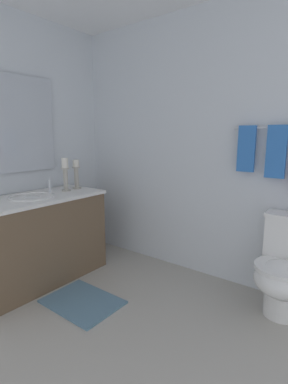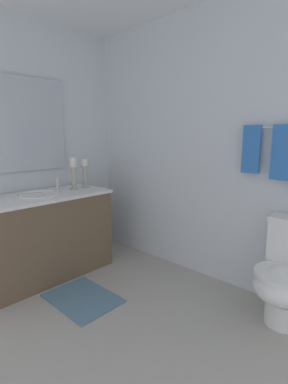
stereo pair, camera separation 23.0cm
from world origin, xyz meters
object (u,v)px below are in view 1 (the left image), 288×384
at_px(bath_mat, 82,302).
at_px(towel_center, 276,152).
at_px(candle_holder_short, 65,173).
at_px(vanity_cabinet, 35,240).
at_px(towel_bar, 279,127).
at_px(towel_near_vanity, 246,149).
at_px(sink_basin, 32,201).
at_px(candle_holder_tall, 76,173).
at_px(toilet, 284,269).
at_px(mirror, 9,124).

bearing_deg(bath_mat, towel_center, 41.63).
xyz_separation_m(candle_holder_short, bath_mat, (0.63, -0.38, -0.97)).
relative_size(vanity_cabinet, towel_bar, 1.86).
bearing_deg(towel_near_vanity, sink_basin, -146.55).
relative_size(vanity_cabinet, sink_basin, 3.21).
relative_size(candle_holder_tall, towel_bar, 0.43).
relative_size(toilet, towel_bar, 1.08).
distance_m(mirror, bath_mat, 1.70).
relative_size(mirror, candle_holder_short, 2.82).
relative_size(vanity_cabinet, candle_holder_short, 3.96).
bearing_deg(vanity_cabinet, towel_center, 29.89).
xyz_separation_m(sink_basin, mirror, (-0.28, -0.00, 0.68)).
height_order(vanity_cabinet, toilet, vanity_cabinet).
height_order(toilet, towel_near_vanity, towel_near_vanity).
bearing_deg(mirror, sink_basin, 0.20).
relative_size(candle_holder_tall, candle_holder_short, 0.91).
xyz_separation_m(mirror, towel_near_vanity, (1.82, 1.02, -0.21)).
height_order(candle_holder_tall, candle_holder_short, candle_holder_short).
bearing_deg(towel_bar, candle_holder_tall, -164.11).
distance_m(candle_holder_tall, candle_holder_short, 0.15).
bearing_deg(candle_holder_tall, mirror, -116.39).
xyz_separation_m(sink_basin, candle_holder_tall, (-0.02, 0.53, 0.20)).
bearing_deg(vanity_cabinet, towel_bar, 30.33).
bearing_deg(towel_bar, sink_basin, -149.70).
distance_m(mirror, toilet, 2.60).
xyz_separation_m(toilet, towel_near_vanity, (-0.40, 0.20, 0.86)).
xyz_separation_m(toilet, bath_mat, (-1.32, -0.81, -0.36)).
height_order(sink_basin, bath_mat, sink_basin).
bearing_deg(mirror, vanity_cabinet, -0.01).
height_order(towel_bar, towel_center, towel_center).
height_order(towel_near_vanity, towel_center, same).
bearing_deg(towel_center, bath_mat, -138.37).
distance_m(mirror, towel_bar, 2.30).
height_order(candle_holder_tall, towel_near_vanity, towel_near_vanity).
distance_m(candle_holder_tall, bath_mat, 1.26).
bearing_deg(candle_holder_tall, bath_mat, -39.24).
relative_size(candle_holder_tall, towel_near_vanity, 0.79).
height_order(vanity_cabinet, candle_holder_tall, candle_holder_tall).
bearing_deg(toilet, candle_holder_tall, -171.68).
bearing_deg(vanity_cabinet, candle_holder_short, 90.38).
xyz_separation_m(candle_holder_short, towel_bar, (1.77, 0.66, 0.42)).
xyz_separation_m(toilet, towel_bar, (-0.17, 0.22, 1.03)).
bearing_deg(bath_mat, candle_holder_tall, 140.76).
height_order(candle_holder_short, towel_center, towel_center).
bearing_deg(sink_basin, toilet, 22.70).
bearing_deg(towel_center, toilet, -49.90).
bearing_deg(candle_holder_tall, towel_bar, 15.89).
height_order(sink_basin, candle_holder_tall, candle_holder_tall).
xyz_separation_m(vanity_cabinet, towel_near_vanity, (1.54, 1.02, 0.83)).
bearing_deg(bath_mat, toilet, 31.70).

